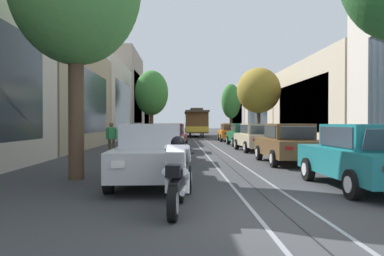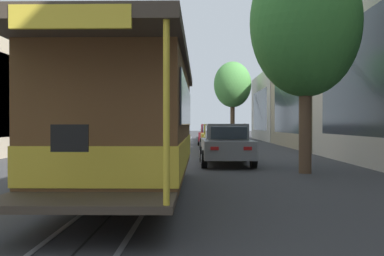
{
  "view_description": "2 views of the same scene",
  "coord_description": "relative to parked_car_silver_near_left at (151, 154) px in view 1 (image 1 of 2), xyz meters",
  "views": [
    {
      "loc": [
        -1.85,
        -6.35,
        1.6
      ],
      "look_at": [
        -0.64,
        32.45,
        1.1
      ],
      "focal_mm": 35.54,
      "sensor_mm": 36.0,
      "label": 1
    },
    {
      "loc": [
        -1.51,
        47.87,
        1.56
      ],
      "look_at": [
        -0.79,
        5.75,
        1.2
      ],
      "focal_mm": 40.6,
      "sensor_mm": 36.0,
      "label": 2
    }
  ],
  "objects": [
    {
      "name": "parked_car_maroon_mid_left",
      "position": [
        0.17,
        11.28,
        0.0
      ],
      "size": [
        2.15,
        4.42,
        1.58
      ],
      "color": "maroon",
      "rests_on": "ground"
    },
    {
      "name": "parked_car_grey_second_left",
      "position": [
        -0.03,
        5.57,
        0.0
      ],
      "size": [
        2.1,
        4.41,
        1.58
      ],
      "color": "slate",
      "rests_on": "ground"
    },
    {
      "name": "parked_car_grey_sixth_left",
      "position": [
        0.08,
        27.46,
        0.0
      ],
      "size": [
        2.07,
        4.39,
        1.58
      ],
      "color": "slate",
      "rests_on": "ground"
    },
    {
      "name": "parked_car_teal_near_right",
      "position": [
        5.23,
        -0.93,
        0.0
      ],
      "size": [
        2.04,
        4.38,
        1.58
      ],
      "color": "#196B70",
      "rests_on": "ground"
    },
    {
      "name": "parked_car_green_fourth_right",
      "position": [
        5.26,
        16.97,
        0.0
      ],
      "size": [
        2.03,
        4.37,
        1.58
      ],
      "color": "#1E6038",
      "rests_on": "ground"
    },
    {
      "name": "pedestrian_on_left_pavement",
      "position": [
        -2.61,
        8.72,
        0.12
      ],
      "size": [
        0.55,
        0.39,
        1.63
      ],
      "color": "#4C4233",
      "rests_on": "ground"
    },
    {
      "name": "parked_car_yellow_fifth_left",
      "position": [
        -0.02,
        21.97,
        0.0
      ],
      "size": [
        2.05,
        4.38,
        1.58
      ],
      "color": "gold",
      "rests_on": "ground"
    },
    {
      "name": "street_tree_kerb_left_second",
      "position": [
        -2.27,
        30.31,
        3.98
      ],
      "size": [
        3.53,
        3.02,
        7.19
      ],
      "color": "brown",
      "rests_on": "ground"
    },
    {
      "name": "trolley_track_rails",
      "position": [
        2.61,
        27.77,
        -0.79
      ],
      "size": [
        1.14,
        74.9,
        0.01
      ],
      "color": "gray",
      "rests_on": "ground"
    },
    {
      "name": "fire_hydrant",
      "position": [
        6.53,
        7.6,
        -0.38
      ],
      "size": [
        0.4,
        0.22,
        0.84
      ],
      "color": "gold",
      "rests_on": "ground"
    },
    {
      "name": "parked_car_silver_near_left",
      "position": [
        0.0,
        0.0,
        0.0
      ],
      "size": [
        2.06,
        4.39,
        1.58
      ],
      "color": "#B7B7BC",
      "rests_on": "ground"
    },
    {
      "name": "street_tree_kerb_right_mid",
      "position": [
        7.52,
        40.26,
        3.69
      ],
      "size": [
        2.57,
        2.42,
        6.83
      ],
      "color": "#4C3826",
      "rests_on": "ground"
    },
    {
      "name": "parked_car_beige_mid_right",
      "position": [
        5.12,
        11.47,
        0.0
      ],
      "size": [
        2.13,
        4.42,
        1.58
      ],
      "color": "#C1B28E",
      "rests_on": "ground"
    },
    {
      "name": "parked_car_orange_fifth_right",
      "position": [
        5.17,
        23.32,
        0.0
      ],
      "size": [
        2.08,
        4.4,
        1.58
      ],
      "color": "orange",
      "rests_on": "ground"
    },
    {
      "name": "motorcycle_with_rider",
      "position": [
        0.71,
        -3.17,
        -0.15
      ],
      "size": [
        0.59,
        1.99,
        1.37
      ],
      "color": "black",
      "rests_on": "ground"
    },
    {
      "name": "ground_plane",
      "position": [
        2.61,
        23.08,
        -0.8
      ],
      "size": [
        167.25,
        167.25,
        0.0
      ],
      "primitive_type": "plane",
      "color": "#38383A"
    },
    {
      "name": "building_facade_right",
      "position": [
        12.62,
        25.6,
        2.81
      ],
      "size": [
        5.83,
        66.6,
        7.99
      ],
      "color": "beige",
      "rests_on": "ground"
    },
    {
      "name": "parked_car_brown_second_right",
      "position": [
        5.04,
        4.87,
        0.0
      ],
      "size": [
        2.01,
        4.37,
        1.58
      ],
      "color": "brown",
      "rests_on": "ground"
    },
    {
      "name": "building_facade_left",
      "position": [
        -7.17,
        30.2,
        3.1
      ],
      "size": [
        5.94,
        66.6,
        10.95
      ],
      "color": "beige",
      "rests_on": "ground"
    },
    {
      "name": "parked_car_yellow_fourth_left",
      "position": [
        0.09,
        16.96,
        0.0
      ],
      "size": [
        2.04,
        4.38,
        1.58
      ],
      "color": "gold",
      "rests_on": "ground"
    },
    {
      "name": "cable_car_trolley",
      "position": [
        2.61,
        34.35,
        0.86
      ],
      "size": [
        2.56,
        9.14,
        3.28
      ],
      "color": "brown",
      "rests_on": "ground"
    },
    {
      "name": "street_tree_kerb_right_second",
      "position": [
        7.3,
        21.34,
        3.51
      ],
      "size": [
        3.6,
        3.83,
        6.21
      ],
      "color": "#4C3826",
      "rests_on": "ground"
    }
  ]
}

